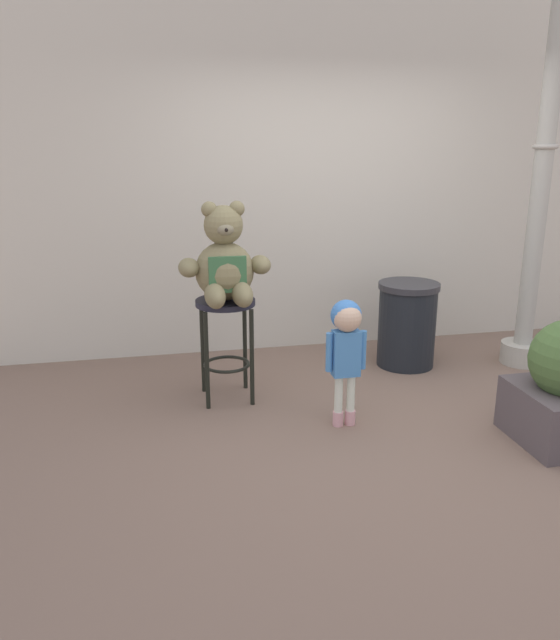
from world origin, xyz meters
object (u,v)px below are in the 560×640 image
object	(u,v)px
trash_bin	(407,324)
child_walking	(346,336)
bar_stool_with_teddy	(226,327)
teddy_bear	(225,265)
lamppost	(537,216)

from	to	relation	value
trash_bin	child_walking	bearing A→B (deg)	-130.82
bar_stool_with_teddy	teddy_bear	xyz separation A→B (m)	(0.00, -0.03, 0.47)
trash_bin	lamppost	xyz separation A→B (m)	(0.99, -0.17, 0.89)
trash_bin	lamppost	distance (m)	1.35
child_walking	trash_bin	world-z (taller)	child_walking
trash_bin	lamppost	world-z (taller)	lamppost
teddy_bear	child_walking	xyz separation A→B (m)	(0.71, -0.58, -0.39)
teddy_bear	trash_bin	bearing A→B (deg)	14.95
child_walking	lamppost	distance (m)	2.13
child_walking	lamppost	size ratio (longest dim) A/B	0.28
child_walking	teddy_bear	bearing A→B (deg)	148.25
bar_stool_with_teddy	child_walking	bearing A→B (deg)	-40.71
bar_stool_with_teddy	trash_bin	world-z (taller)	bar_stool_with_teddy
bar_stool_with_teddy	trash_bin	bearing A→B (deg)	13.85
teddy_bear	lamppost	bearing A→B (deg)	5.64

